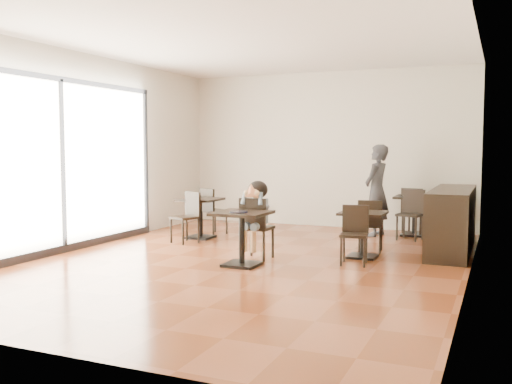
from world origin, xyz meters
The scene contains 23 objects.
floor centered at (0.00, 0.00, 0.00)m, with size 6.00×8.00×0.01m, color brown.
ceiling centered at (0.00, 0.00, 3.20)m, with size 6.00×8.00×0.01m, color white.
wall_back centered at (0.00, 4.00, 1.60)m, with size 6.00×0.01×3.20m, color beige.
wall_front centered at (0.00, -4.00, 1.60)m, with size 6.00×0.01×3.20m, color beige.
wall_left centered at (-3.00, 0.00, 1.60)m, with size 0.01×8.00×3.20m, color beige.
wall_right centered at (3.00, 0.00, 1.60)m, with size 0.01×8.00×3.20m, color beige.
storefront_window centered at (-2.97, -0.50, 1.40)m, with size 0.04×4.50×2.60m, color white.
child_table centered at (0.05, -0.31, 0.38)m, with size 0.72×0.72×0.76m, color black, non-canonical shape.
child_chair centered at (0.05, 0.24, 0.46)m, with size 0.41×0.41×0.92m, color black, non-canonical shape.
child centered at (0.05, 0.24, 0.58)m, with size 0.41×0.58×1.15m, color slate, non-canonical shape.
plate centered at (0.05, -0.41, 0.77)m, with size 0.26×0.26×0.02m, color black.
pizza_slice centered at (0.05, 0.05, 1.00)m, with size 0.27×0.21×0.06m, color #EFB878, non-canonical shape.
adult_patron centered at (1.22, 3.13, 0.85)m, with size 0.62×0.41×1.70m, color #353539.
cafe_table_mid centered at (1.47, 0.94, 0.35)m, with size 0.65×0.65×0.69m, color black, non-canonical shape.
cafe_table_left centered at (-1.66, 1.57, 0.36)m, with size 0.69×0.69×0.73m, color black, non-canonical shape.
cafe_table_back centered at (1.87, 3.43, 0.37)m, with size 0.70×0.70×0.74m, color black, non-canonical shape.
chair_mid_a centered at (1.47, 1.49, 0.42)m, with size 0.37×0.37×0.83m, color black, non-canonical shape.
chair_mid_b centered at (1.47, 0.39, 0.42)m, with size 0.37×0.37×0.83m, color black, non-canonical shape.
chair_left_a centered at (-1.66, 2.12, 0.44)m, with size 0.39×0.39×0.88m, color black, non-canonical shape.
chair_left_b centered at (-1.66, 1.02, 0.44)m, with size 0.39×0.39×0.88m, color black, non-canonical shape.
chair_back_a centered at (1.87, 3.50, 0.45)m, with size 0.40×0.40×0.89m, color black, non-canonical shape.
chair_back_b centered at (1.87, 2.88, 0.45)m, with size 0.40×0.40×0.89m, color black, non-canonical shape.
service_counter centered at (2.65, 2.00, 0.50)m, with size 0.60×2.40×1.00m, color black.
Camera 1 is at (3.35, -7.45, 1.67)m, focal length 40.00 mm.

